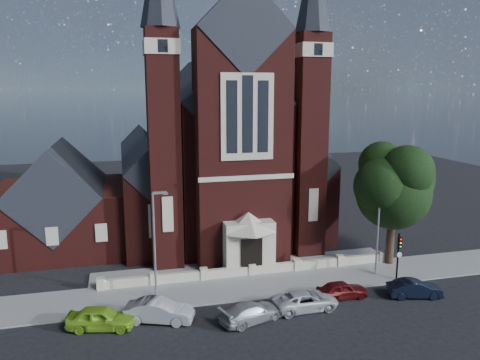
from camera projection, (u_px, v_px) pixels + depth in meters
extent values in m
plane|color=black|center=(228.00, 243.00, 46.87)|extent=(120.00, 120.00, 0.00)
cube|color=gray|center=(258.00, 285.00, 36.89)|extent=(60.00, 5.00, 0.12)
cube|color=gray|center=(245.00, 267.00, 40.69)|extent=(26.00, 3.00, 0.14)
cube|color=#B3AA8E|center=(251.00, 276.00, 38.79)|extent=(24.00, 0.40, 0.90)
cube|color=#4C1814|center=(209.00, 160.00, 55.05)|extent=(10.00, 30.00, 14.00)
cube|color=black|center=(208.00, 100.00, 53.72)|extent=(10.00, 30.20, 10.00)
cube|color=#4C1814|center=(146.00, 190.00, 52.84)|extent=(5.00, 26.00, 8.00)
cube|color=#4C1814|center=(272.00, 184.00, 56.50)|extent=(5.00, 26.00, 8.00)
cube|color=black|center=(144.00, 155.00, 52.08)|extent=(5.01, 26.20, 5.01)
cube|color=black|center=(272.00, 151.00, 55.74)|extent=(5.01, 26.20, 5.01)
cube|color=#4C1814|center=(242.00, 151.00, 39.74)|extent=(8.00, 3.00, 20.00)
cube|color=black|center=(243.00, 29.00, 37.84)|extent=(8.00, 3.20, 8.00)
cube|color=#B3AA8E|center=(247.00, 117.00, 37.70)|extent=(4.40, 0.15, 7.00)
cube|color=black|center=(248.00, 115.00, 37.59)|extent=(0.90, 0.08, 6.20)
cube|color=#B3AA8E|center=(248.00, 246.00, 39.32)|extent=(4.20, 2.00, 4.40)
cube|color=black|center=(252.00, 257.00, 38.44)|extent=(1.80, 0.12, 3.20)
cone|color=#B3AA8E|center=(248.00, 221.00, 38.90)|extent=(4.60, 4.60, 1.60)
cube|color=#4C1814|center=(164.00, 152.00, 39.11)|extent=(2.60, 2.60, 20.00)
cube|color=#B3AA8E|center=(161.00, 47.00, 37.49)|extent=(2.80, 2.80, 1.20)
cube|color=#4C1814|center=(309.00, 148.00, 42.28)|extent=(2.60, 2.60, 20.00)
cube|color=#B3AA8E|center=(312.00, 51.00, 40.66)|extent=(2.80, 2.80, 1.20)
cube|color=#4C1814|center=(61.00, 217.00, 45.25)|extent=(12.00, 12.00, 6.00)
cube|color=black|center=(58.00, 187.00, 44.68)|extent=(8.49, 12.20, 8.49)
cylinder|color=black|center=(390.00, 237.00, 40.89)|extent=(0.70, 0.70, 5.00)
sphere|color=black|center=(393.00, 192.00, 40.13)|extent=(6.40, 6.40, 6.40)
sphere|color=black|center=(407.00, 172.00, 38.70)|extent=(4.40, 4.40, 4.40)
cylinder|color=gray|center=(154.00, 247.00, 33.70)|extent=(0.16, 0.16, 8.00)
cube|color=gray|center=(160.00, 193.00, 33.06)|extent=(1.00, 0.15, 0.18)
cube|color=gray|center=(165.00, 194.00, 33.17)|extent=(0.35, 0.22, 0.12)
cylinder|color=gray|center=(378.00, 229.00, 38.09)|extent=(0.16, 0.16, 8.00)
cube|color=gray|center=(386.00, 181.00, 37.45)|extent=(1.00, 0.15, 0.18)
cube|color=gray|center=(391.00, 181.00, 37.56)|extent=(0.35, 0.22, 0.12)
cylinder|color=black|center=(398.00, 258.00, 37.29)|extent=(0.14, 0.14, 4.00)
cube|color=black|center=(400.00, 243.00, 36.90)|extent=(0.28, 0.22, 0.90)
sphere|color=red|center=(401.00, 239.00, 36.72)|extent=(0.14, 0.14, 0.14)
sphere|color=#CC8C0C|center=(401.00, 243.00, 36.78)|extent=(0.14, 0.14, 0.14)
sphere|color=#0C9919|center=(401.00, 247.00, 36.83)|extent=(0.14, 0.14, 0.14)
imported|color=#88C226|center=(101.00, 318.00, 30.04)|extent=(4.61, 2.69, 1.48)
imported|color=#A5A6AC|center=(159.00, 311.00, 30.98)|extent=(4.84, 3.02, 1.51)
imported|color=#939599|center=(252.00, 312.00, 31.04)|extent=(4.83, 3.15, 1.30)
imported|color=silver|center=(305.00, 300.00, 32.73)|extent=(4.79, 2.34, 1.31)
imported|color=#560E10|center=(342.00, 290.00, 34.49)|extent=(3.81, 1.55, 1.30)
imported|color=black|center=(415.00, 289.00, 34.66)|extent=(4.20, 2.25, 1.32)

